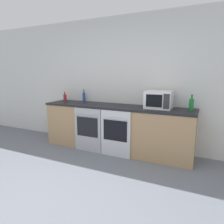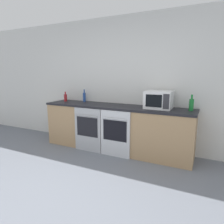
{
  "view_description": "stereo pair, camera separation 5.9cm",
  "coord_description": "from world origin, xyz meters",
  "px_view_note": "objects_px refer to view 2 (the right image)",
  "views": [
    {
      "loc": [
        1.54,
        -1.41,
        1.51
      ],
      "look_at": [
        -0.08,
        2.06,
        0.76
      ],
      "focal_mm": 32.0,
      "sensor_mm": 36.0,
      "label": 1
    },
    {
      "loc": [
        1.6,
        -1.38,
        1.51
      ],
      "look_at": [
        -0.08,
        2.06,
        0.76
      ],
      "focal_mm": 32.0,
      "sensor_mm": 36.0,
      "label": 2
    }
  ],
  "objects_px": {
    "oven_right": "(115,134)",
    "bottle_red": "(66,97)",
    "oven_left": "(88,130)",
    "bottle_green": "(191,104)",
    "microwave": "(159,100)",
    "bottle_blue": "(84,97)"
  },
  "relations": [
    {
      "from": "bottle_red",
      "to": "microwave",
      "type": "bearing_deg",
      "value": -0.34
    },
    {
      "from": "oven_right",
      "to": "bottle_red",
      "type": "height_order",
      "value": "bottle_red"
    },
    {
      "from": "oven_right",
      "to": "bottle_green",
      "type": "xyz_separation_m",
      "value": [
        1.22,
        0.38,
        0.56
      ]
    },
    {
      "from": "oven_left",
      "to": "oven_right",
      "type": "distance_m",
      "value": 0.59
    },
    {
      "from": "oven_right",
      "to": "bottle_green",
      "type": "height_order",
      "value": "bottle_green"
    },
    {
      "from": "oven_left",
      "to": "bottle_red",
      "type": "bearing_deg",
      "value": 155.0
    },
    {
      "from": "oven_left",
      "to": "bottle_red",
      "type": "height_order",
      "value": "bottle_red"
    },
    {
      "from": "bottle_green",
      "to": "microwave",
      "type": "bearing_deg",
      "value": -178.21
    },
    {
      "from": "oven_left",
      "to": "bottle_blue",
      "type": "relative_size",
      "value": 3.22
    },
    {
      "from": "oven_left",
      "to": "microwave",
      "type": "xyz_separation_m",
      "value": [
        1.26,
        0.36,
        0.61
      ]
    },
    {
      "from": "bottle_green",
      "to": "bottle_red",
      "type": "height_order",
      "value": "bottle_green"
    },
    {
      "from": "bottle_red",
      "to": "bottle_green",
      "type": "bearing_deg",
      "value": 0.1
    },
    {
      "from": "bottle_green",
      "to": "bottle_red",
      "type": "relative_size",
      "value": 1.26
    },
    {
      "from": "bottle_blue",
      "to": "bottle_green",
      "type": "bearing_deg",
      "value": -3.59
    },
    {
      "from": "microwave",
      "to": "bottle_green",
      "type": "bearing_deg",
      "value": 1.79
    },
    {
      "from": "oven_right",
      "to": "bottle_blue",
      "type": "relative_size",
      "value": 3.22
    },
    {
      "from": "bottle_red",
      "to": "bottle_blue",
      "type": "bearing_deg",
      "value": 19.57
    },
    {
      "from": "bottle_blue",
      "to": "bottle_red",
      "type": "height_order",
      "value": "bottle_blue"
    },
    {
      "from": "oven_right",
      "to": "bottle_red",
      "type": "relative_size",
      "value": 4.0
    },
    {
      "from": "microwave",
      "to": "bottle_red",
      "type": "height_order",
      "value": "microwave"
    },
    {
      "from": "bottle_red",
      "to": "oven_left",
      "type": "bearing_deg",
      "value": -25.0
    },
    {
      "from": "bottle_green",
      "to": "oven_left",
      "type": "bearing_deg",
      "value": -168.1
    }
  ]
}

